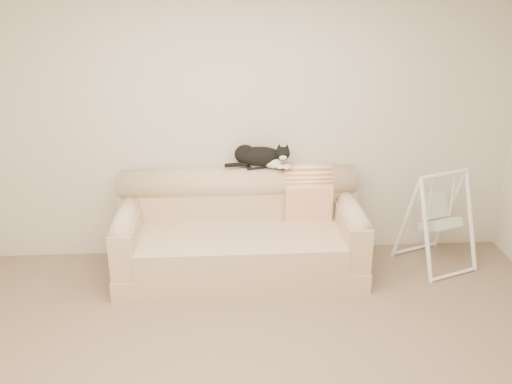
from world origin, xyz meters
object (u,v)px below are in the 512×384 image
(sofa, at_px, (240,234))
(baby_swing, at_px, (438,219))
(remote_b, at_px, (280,167))
(remote_a, at_px, (256,167))
(tuxedo_cat, at_px, (260,156))

(sofa, height_order, baby_swing, baby_swing)
(sofa, height_order, remote_b, remote_b)
(remote_a, height_order, baby_swing, remote_a)
(remote_b, distance_m, baby_swing, 1.54)
(remote_a, bearing_deg, tuxedo_cat, 19.22)
(sofa, bearing_deg, baby_swing, -0.25)
(remote_a, bearing_deg, remote_b, -2.54)
(tuxedo_cat, bearing_deg, remote_b, -7.56)
(sofa, xyz_separation_m, remote_b, (0.38, 0.23, 0.56))
(baby_swing, bearing_deg, remote_b, 170.56)
(tuxedo_cat, bearing_deg, baby_swing, -9.23)
(remote_a, distance_m, remote_b, 0.22)
(remote_b, height_order, baby_swing, remote_b)
(remote_a, relative_size, baby_swing, 0.20)
(sofa, relative_size, remote_a, 11.78)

